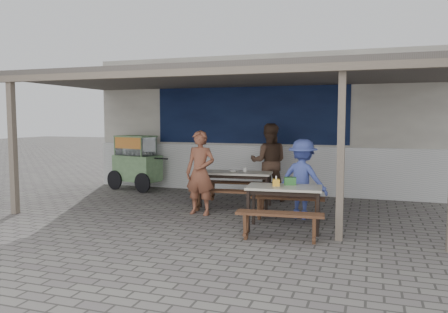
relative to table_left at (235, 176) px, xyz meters
name	(u,v)px	position (x,y,z in m)	size (l,w,h in m)	color
ground	(216,217)	(-0.05, -1.07, -0.67)	(60.00, 60.00, 0.00)	slate
back_wall	(262,125)	(-0.05, 2.51, 1.05)	(9.00, 1.28, 3.50)	beige
warung_roof	(232,78)	(-0.03, -0.17, 2.04)	(9.00, 4.21, 2.81)	#504844
table_left	(235,176)	(0.00, 0.00, 0.00)	(1.59, 0.78, 0.75)	beige
bench_left_street	(229,195)	(0.06, -0.59, -0.33)	(1.65, 0.44, 0.45)	brown
bench_left_wall	(241,186)	(-0.06, 0.59, -0.33)	(1.65, 0.44, 0.45)	brown
table_right	(284,191)	(1.37, -1.64, 0.00)	(1.31, 0.80, 0.75)	beige
bench_right_street	(280,220)	(1.44, -2.33, -0.34)	(1.37, 0.41, 0.45)	brown
bench_right_wall	(288,203)	(1.30, -0.94, -0.34)	(1.37, 0.41, 0.45)	brown
vendor_cart	(137,160)	(-3.16, 1.32, 0.11)	(1.85, 1.01, 1.43)	#77A36D
patron_street_side	(200,173)	(-0.43, -0.95, 0.16)	(0.60, 0.40, 1.66)	brown
patron_wall_side	(269,162)	(0.51, 0.97, 0.22)	(0.86, 0.67, 1.78)	#4F3729
patron_right_table	(303,179)	(1.53, -0.64, 0.08)	(0.97, 0.56, 1.50)	#495AB5
tissue_box	(276,183)	(1.23, -1.64, 0.14)	(0.12, 0.12, 0.12)	#F7AC29
donation_box	(290,181)	(1.43, -1.44, 0.15)	(0.20, 0.13, 0.13)	#337233
condiment_jar	(245,169)	(0.18, 0.13, 0.12)	(0.08, 0.08, 0.09)	silver
condiment_bowl	(233,171)	(-0.06, 0.02, 0.10)	(0.18, 0.18, 0.05)	white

